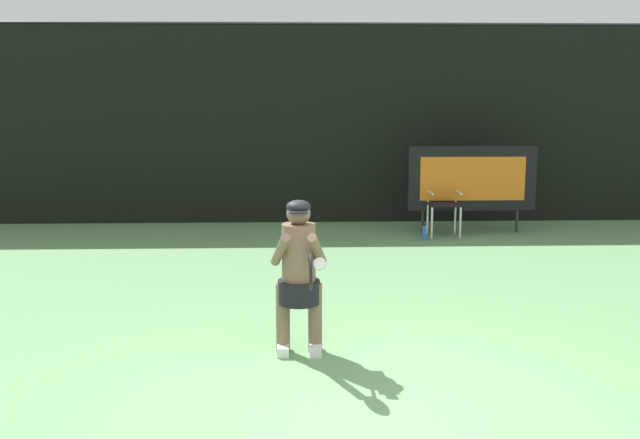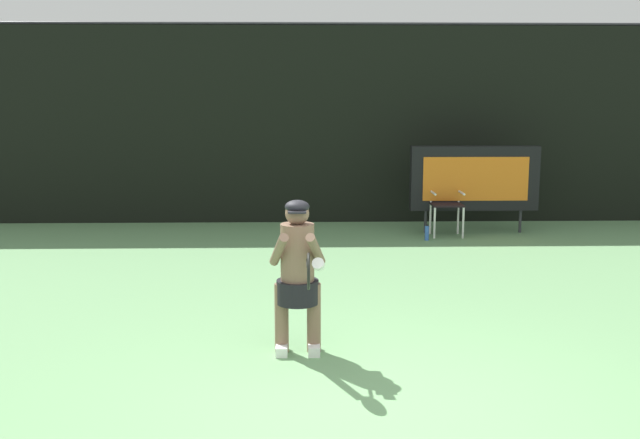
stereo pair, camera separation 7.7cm
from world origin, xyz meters
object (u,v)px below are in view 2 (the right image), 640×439
object	(u,v)px
umpire_chair	(446,199)
water_bottle	(427,233)
tennis_player	(298,272)
tennis_racket	(308,271)
scoreboard	(474,178)
tennis_ball_loose	(291,268)

from	to	relation	value
umpire_chair	water_bottle	xyz separation A→B (m)	(-0.39, -0.42, -0.50)
tennis_player	tennis_racket	size ratio (longest dim) A/B	2.39
tennis_player	scoreboard	bearing A→B (deg)	63.00
scoreboard	water_bottle	bearing A→B (deg)	-144.67
umpire_chair	tennis_player	distance (m)	6.21
tennis_ball_loose	umpire_chair	bearing A→B (deg)	43.60
tennis_player	tennis_racket	world-z (taller)	tennis_player
water_bottle	tennis_racket	size ratio (longest dim) A/B	0.44
scoreboard	tennis_racket	xyz separation A→B (m)	(-2.92, -6.51, -0.02)
scoreboard	tennis_player	bearing A→B (deg)	-117.00
tennis_racket	tennis_ball_loose	world-z (taller)	tennis_racket
scoreboard	tennis_ball_loose	xyz separation A→B (m)	(-3.12, -2.70, -0.91)
tennis_racket	tennis_ball_loose	distance (m)	3.92
tennis_ball_loose	tennis_racket	bearing A→B (deg)	-86.99
scoreboard	umpire_chair	distance (m)	0.65
umpire_chair	tennis_player	size ratio (longest dim) A/B	0.75
scoreboard	umpire_chair	world-z (taller)	scoreboard
scoreboard	water_bottle	distance (m)	1.39
scoreboard	umpire_chair	xyz separation A→B (m)	(-0.52, -0.22, -0.33)
umpire_chair	water_bottle	bearing A→B (deg)	-132.81
tennis_ball_loose	water_bottle	bearing A→B (deg)	42.92
tennis_racket	water_bottle	bearing A→B (deg)	79.17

